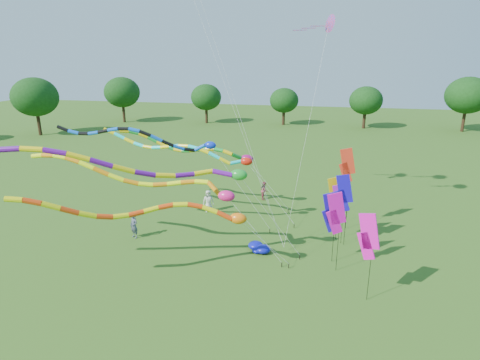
% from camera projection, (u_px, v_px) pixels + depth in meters
% --- Properties ---
extents(ground, '(160.00, 160.00, 0.00)m').
position_uv_depth(ground, '(230.00, 281.00, 21.89)').
color(ground, '#2B5416').
rests_on(ground, ground).
extents(tree_ring, '(117.73, 116.76, 9.27)m').
position_uv_depth(tree_ring, '(108.00, 179.00, 21.53)').
color(tree_ring, '#382314').
rests_on(tree_ring, ground).
extents(tube_kite_red, '(12.51, 6.02, 6.11)m').
position_uv_depth(tube_kite_red, '(162.00, 212.00, 20.72)').
color(tube_kite_red, black).
rests_on(tube_kite_red, ground).
extents(tube_kite_orange, '(14.94, 1.46, 6.84)m').
position_uv_depth(tube_kite_orange, '(153.00, 180.00, 23.22)').
color(tube_kite_orange, black).
rests_on(tube_kite_orange, ground).
extents(tube_kite_purple, '(16.70, 7.01, 8.38)m').
position_uv_depth(tube_kite_purple, '(130.00, 166.00, 20.42)').
color(tube_kite_purple, black).
rests_on(tube_kite_purple, ground).
extents(tube_kite_blue, '(13.02, 3.25, 8.11)m').
position_uv_depth(tube_kite_blue, '(154.00, 139.00, 25.23)').
color(tube_kite_blue, black).
rests_on(tube_kite_blue, ground).
extents(tube_kite_cyan, '(13.76, 1.09, 7.21)m').
position_uv_depth(tube_kite_cyan, '(192.00, 151.00, 28.08)').
color(tube_kite_cyan, black).
rests_on(tube_kite_cyan, ground).
extents(tube_kite_green, '(13.08, 1.09, 6.77)m').
position_uv_depth(tube_kite_green, '(202.00, 150.00, 30.88)').
color(tube_kite_green, black).
rests_on(tube_kite_green, ground).
extents(delta_kite_high_c, '(2.98, 5.57, 14.50)m').
position_uv_depth(delta_kite_high_c, '(329.00, 24.00, 25.16)').
color(delta_kite_high_c, black).
rests_on(delta_kite_high_c, ground).
extents(banner_pole_violet, '(1.16, 0.13, 4.07)m').
position_uv_depth(banner_pole_violet, '(340.00, 203.00, 25.46)').
color(banner_pole_violet, black).
rests_on(banner_pole_violet, ground).
extents(banner_pole_blue_b, '(1.16, 0.24, 4.77)m').
position_uv_depth(banner_pole_blue_b, '(344.00, 193.00, 25.08)').
color(banner_pole_blue_b, black).
rests_on(banner_pole_blue_b, ground).
extents(banner_pole_blue_a, '(1.14, 0.39, 4.41)m').
position_uv_depth(banner_pole_blue_a, '(331.00, 212.00, 22.99)').
color(banner_pole_blue_a, black).
rests_on(banner_pole_blue_a, ground).
extents(banner_pole_magenta_a, '(1.15, 0.36, 4.76)m').
position_uv_depth(banner_pole_magenta_a, '(336.00, 214.00, 21.90)').
color(banner_pole_magenta_a, black).
rests_on(banner_pole_magenta_a, ground).
extents(banner_pole_orange, '(1.15, 0.36, 4.39)m').
position_uv_depth(banner_pole_orange, '(335.00, 195.00, 25.87)').
color(banner_pole_orange, black).
rests_on(banner_pole_orange, ground).
extents(banner_pole_magenta_b, '(1.10, 0.52, 4.66)m').
position_uv_depth(banner_pole_magenta_b, '(368.00, 237.00, 19.31)').
color(banner_pole_magenta_b, black).
rests_on(banner_pole_magenta_b, ground).
extents(banner_pole_red, '(1.16, 0.21, 5.86)m').
position_uv_depth(banner_pole_red, '(347.00, 166.00, 27.21)').
color(banner_pole_red, black).
rests_on(banner_pole_red, ground).
extents(blue_nylon_heap, '(1.62, 1.42, 0.54)m').
position_uv_depth(blue_nylon_heap, '(258.00, 247.00, 25.22)').
color(blue_nylon_heap, '#0D12A9').
rests_on(blue_nylon_heap, ground).
extents(person_a, '(0.98, 0.80, 1.73)m').
position_uv_depth(person_a, '(208.00, 201.00, 31.34)').
color(person_a, beige).
rests_on(person_a, ground).
extents(person_b, '(0.75, 0.64, 1.73)m').
position_uv_depth(person_b, '(134.00, 226.00, 26.80)').
color(person_b, '#454B61').
rests_on(person_b, ground).
extents(person_c, '(0.71, 0.84, 1.54)m').
position_uv_depth(person_c, '(264.00, 190.00, 34.07)').
color(person_c, '#9C3845').
rests_on(person_c, ground).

